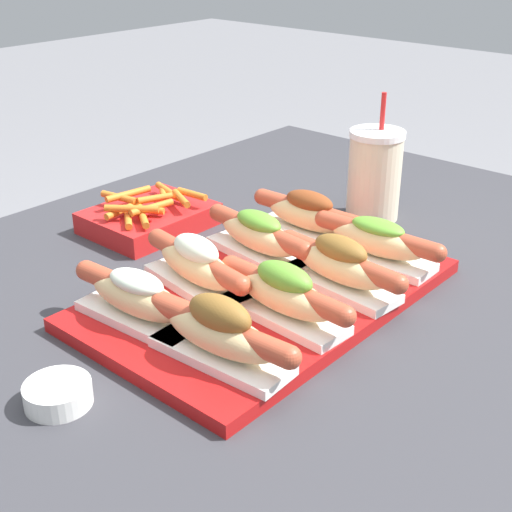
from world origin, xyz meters
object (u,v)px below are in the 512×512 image
object	(u,v)px
hot_dog_3	(377,241)
sauce_bowl	(58,393)
hot_dog_7	(309,215)
hot_dog_6	(259,236)
fries_basket	(149,217)
drink_cup	(374,175)
hot_dog_2	(340,265)
hot_dog_1	(284,294)
hot_dog_0	(220,333)
serving_tray	(267,293)
hot_dog_5	(197,265)
hot_dog_4	(138,298)

from	to	relation	value
hot_dog_3	sauce_bowl	xyz separation A→B (m)	(-0.48, 0.08, -0.04)
hot_dog_7	sauce_bowl	bearing A→B (deg)	-174.81
hot_dog_6	hot_dog_7	xyz separation A→B (m)	(0.11, -0.01, 0.00)
fries_basket	hot_dog_3	bearing A→B (deg)	-73.69
drink_cup	hot_dog_2	bearing A→B (deg)	-155.51
hot_dog_2	sauce_bowl	bearing A→B (deg)	166.42
hot_dog_7	hot_dog_1	bearing A→B (deg)	-149.34
hot_dog_7	drink_cup	size ratio (longest dim) A/B	1.00
hot_dog_2	hot_dog_0	bearing A→B (deg)	179.90
hot_dog_0	drink_cup	distance (m)	0.52
serving_tray	hot_dog_3	xyz separation A→B (m)	(0.16, -0.07, 0.04)
hot_dog_2	drink_cup	size ratio (longest dim) A/B	1.00
hot_dog_0	fries_basket	size ratio (longest dim) A/B	1.10
hot_dog_2	hot_dog_6	bearing A→B (deg)	88.73
hot_dog_0	hot_dog_5	distance (m)	0.17
hot_dog_1	hot_dog_5	size ratio (longest dim) A/B	1.01
sauce_bowl	fries_basket	bearing A→B (deg)	37.14
hot_dog_2	hot_dog_6	xyz separation A→B (m)	(0.00, 0.14, -0.00)
sauce_bowl	fries_basket	distance (m)	0.47
hot_dog_1	fries_basket	size ratio (longest dim) A/B	1.10
hot_dog_4	hot_dog_7	world-z (taller)	hot_dog_7
hot_dog_0	hot_dog_1	xyz separation A→B (m)	(0.12, 0.00, -0.00)
serving_tray	hot_dog_0	distance (m)	0.18
hot_dog_4	hot_dog_5	distance (m)	0.11
hot_dog_3	fries_basket	bearing A→B (deg)	106.31
hot_dog_2	hot_dog_5	distance (m)	0.19
hot_dog_4	hot_dog_7	xyz separation A→B (m)	(0.34, 0.00, 0.00)
hot_dog_1	sauce_bowl	world-z (taller)	hot_dog_1
hot_dog_1	hot_dog_7	distance (m)	0.26
drink_cup	hot_dog_0	bearing A→B (deg)	-165.96
hot_dog_0	sauce_bowl	size ratio (longest dim) A/B	2.94
hot_dog_1	hot_dog_7	xyz separation A→B (m)	(0.22, 0.13, -0.00)
hot_dog_2	hot_dog_7	xyz separation A→B (m)	(0.11, 0.14, -0.00)
hot_dog_2	hot_dog_5	bearing A→B (deg)	131.10
hot_dog_0	hot_dog_6	xyz separation A→B (m)	(0.23, 0.14, -0.00)
hot_dog_2	hot_dog_3	world-z (taller)	hot_dog_2
hot_dog_5	serving_tray	bearing A→B (deg)	-47.75
hot_dog_5	drink_cup	size ratio (longest dim) A/B	0.99
serving_tray	hot_dog_7	size ratio (longest dim) A/B	2.31
hot_dog_1	sauce_bowl	size ratio (longest dim) A/B	2.94
hot_dog_0	drink_cup	xyz separation A→B (m)	(0.50, 0.13, 0.02)
serving_tray	hot_dog_3	distance (m)	0.18
hot_dog_5	hot_dog_0	bearing A→B (deg)	-125.96
hot_dog_1	hot_dog_6	xyz separation A→B (m)	(0.11, 0.14, -0.00)
serving_tray	fries_basket	bearing A→B (deg)	79.61
hot_dog_5	hot_dog_3	bearing A→B (deg)	-30.81
hot_dog_3	hot_dog_1	bearing A→B (deg)	-179.29
hot_dog_1	drink_cup	world-z (taller)	drink_cup
hot_dog_2	hot_dog_6	distance (m)	0.14
hot_dog_1	drink_cup	bearing A→B (deg)	17.42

